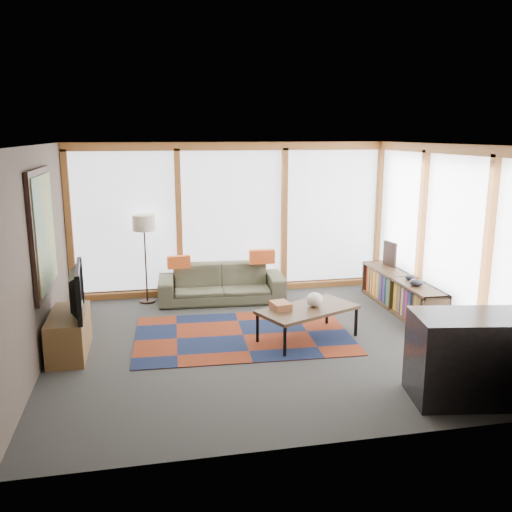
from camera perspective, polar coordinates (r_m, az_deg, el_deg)
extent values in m
plane|color=#2B2C29|center=(7.36, 0.63, -9.07)|extent=(5.50, 5.50, 0.00)
cube|color=#473C33|center=(6.95, -22.09, -0.10)|extent=(0.04, 5.00, 2.60)
cube|color=#473C33|center=(4.64, 7.16, -5.35)|extent=(5.50, 0.04, 2.60)
cube|color=silver|center=(6.83, 0.68, 11.63)|extent=(5.50, 5.00, 0.04)
cube|color=white|center=(9.37, -2.52, 3.94)|extent=(5.30, 0.02, 2.35)
cube|color=white|center=(7.99, 20.09, 1.63)|extent=(0.02, 4.80, 2.35)
cube|color=black|center=(7.19, -21.57, 2.38)|extent=(0.05, 1.35, 1.55)
cube|color=gold|center=(7.19, -21.33, 2.39)|extent=(0.02, 1.20, 1.40)
cube|color=maroon|center=(7.59, -1.38, -8.32)|extent=(3.03, 2.03, 0.01)
imported|color=#3F3F2E|center=(9.04, -3.67, -2.89)|extent=(2.11, 0.93, 0.60)
cube|color=#D75520|center=(8.85, -8.13, -0.64)|extent=(0.38, 0.16, 0.20)
cube|color=#D75520|center=(9.08, 0.64, -0.07)|extent=(0.43, 0.14, 0.23)
cube|color=#94552F|center=(7.27, 2.60, -5.24)|extent=(0.27, 0.32, 0.09)
ellipsoid|color=beige|center=(7.39, 6.18, -4.58)|extent=(0.23, 0.23, 0.19)
ellipsoid|color=black|center=(8.29, 16.53, -2.68)|extent=(0.23, 0.23, 0.10)
ellipsoid|color=black|center=(8.60, 15.94, -2.17)|extent=(0.19, 0.19, 0.08)
cube|color=black|center=(9.38, 13.90, 0.22)|extent=(0.10, 0.32, 0.41)
cube|color=brown|center=(7.30, -19.08, -7.74)|extent=(0.44, 1.06, 0.53)
imported|color=black|center=(7.10, -18.94, -3.45)|extent=(0.23, 1.07, 0.61)
cube|color=black|center=(6.20, 22.77, -9.82)|extent=(1.55, 0.91, 0.92)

